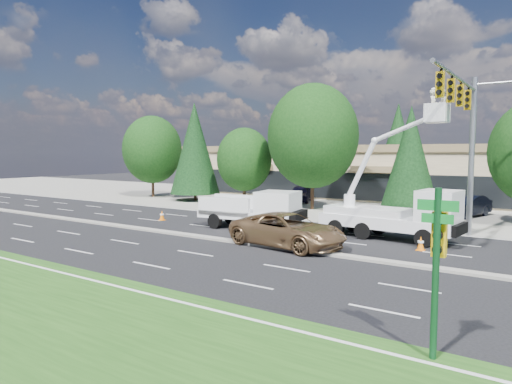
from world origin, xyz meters
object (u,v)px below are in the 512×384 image
Objects in this scene: street_sign_pole at (437,255)px; utility_pickup at (256,213)px; minivan at (287,230)px; signal_mast at (467,128)px; bucket_truck at (401,208)px.

utility_pickup is at bearing 136.90° from street_sign_pole.
signal_mast is at bearing -40.20° from minivan.
street_sign_pole is at bearing -51.10° from utility_pickup.
bucket_truck is 6.57m from minivan.
utility_pickup is 1.06× the size of minivan.
signal_mast is at bearing 33.93° from bucket_truck.
minivan is at bearing -138.01° from signal_mast.
street_sign_pole is at bearing -126.78° from minivan.
minivan is (4.40, -3.67, -0.13)m from utility_pickup.
minivan is (-4.27, -4.91, -0.92)m from bucket_truck.
utility_pickup is 8.79m from bucket_truck.
bucket_truck reaches higher than minivan.
signal_mast is at bearing 97.27° from street_sign_pole.
minivan is (-7.16, -6.44, -5.20)m from signal_mast.
minivan is at bearing -124.91° from bucket_truck.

